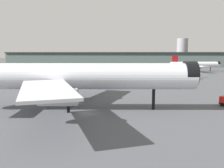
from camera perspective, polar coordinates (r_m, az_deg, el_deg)
name	(u,v)px	position (r m, az deg, el deg)	size (l,w,h in m)	color
ground	(86,113)	(55.12, -5.99, -6.73)	(900.00, 900.00, 0.00)	#4C4F54
airliner_near_gate	(80,77)	(57.64, -7.41, 1.67)	(59.02, 52.49, 17.54)	silver
airliner_far_taxiway	(195,65)	(185.07, 18.66, 4.29)	(38.52, 34.49, 11.15)	white
terminal_building	(118,58)	(261.88, 1.36, 5.94)	(245.86, 55.79, 27.40)	#475651
baggage_tug_wing	(36,88)	(90.95, -17.13, -0.84)	(2.50, 3.48, 1.85)	black
traffic_cone_wingtip	(95,88)	(91.07, -3.89, -0.96)	(0.47, 0.47, 0.58)	#F2600C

